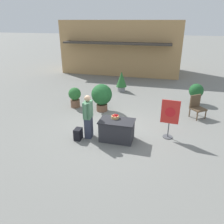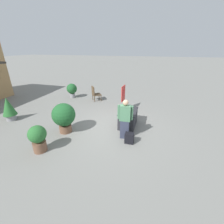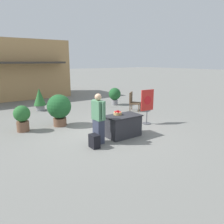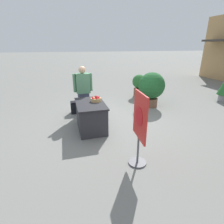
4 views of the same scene
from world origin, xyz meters
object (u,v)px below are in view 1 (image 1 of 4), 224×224
(display_table, at_px, (117,130))
(apple_basket, at_px, (115,117))
(potted_plant_near_right, at_px, (121,80))
(potted_plant_far_left, at_px, (75,96))
(potted_plant_far_right, at_px, (196,92))
(backpack, at_px, (78,134))
(poster_board, at_px, (170,117))
(patio_chair, at_px, (197,106))
(person_visitor, at_px, (88,117))
(potted_plant_near_left, at_px, (102,96))

(display_table, relative_size, apple_basket, 4.35)
(apple_basket, height_order, potted_plant_near_right, potted_plant_near_right)
(display_table, relative_size, potted_plant_near_right, 1.04)
(potted_plant_far_left, relative_size, potted_plant_far_right, 0.96)
(backpack, xyz_separation_m, potted_plant_far_right, (4.43, 5.04, 0.41))
(backpack, relative_size, potted_plant_near_right, 0.35)
(backpack, bearing_deg, poster_board, 17.04)
(backpack, relative_size, potted_plant_far_left, 0.42)
(patio_chair, xyz_separation_m, potted_plant_near_right, (-4.05, 2.94, 0.13))
(potted_plant_far_right, bearing_deg, display_table, -123.03)
(person_visitor, relative_size, potted_plant_near_left, 1.25)
(display_table, bearing_deg, potted_plant_far_right, 56.97)
(display_table, relative_size, potted_plant_near_left, 0.95)
(person_visitor, height_order, backpack, person_visitor)
(display_table, distance_m, poster_board, 1.95)
(display_table, distance_m, potted_plant_far_left, 3.81)
(person_visitor, xyz_separation_m, potted_plant_far_left, (-1.71, 2.70, -0.26))
(potted_plant_far_left, bearing_deg, display_table, -43.70)
(display_table, xyz_separation_m, poster_board, (1.79, 0.64, 0.43))
(potted_plant_far_right, distance_m, potted_plant_near_left, 4.92)
(potted_plant_far_left, xyz_separation_m, potted_plant_far_right, (5.82, 2.09, 0.06))
(poster_board, height_order, patio_chair, poster_board)
(apple_basket, bearing_deg, potted_plant_far_left, 137.18)
(potted_plant_far_left, distance_m, potted_plant_far_right, 6.19)
(display_table, height_order, person_visitor, person_visitor)
(display_table, height_order, patio_chair, patio_chair)
(potted_plant_near_right, height_order, potted_plant_far_right, potted_plant_near_right)
(potted_plant_near_left, bearing_deg, potted_plant_far_right, 26.72)
(patio_chair, bearing_deg, display_table, -83.74)
(display_table, bearing_deg, potted_plant_near_right, 100.71)
(potted_plant_far_right, bearing_deg, potted_plant_near_left, -153.28)
(backpack, height_order, potted_plant_far_left, potted_plant_far_left)
(backpack, bearing_deg, potted_plant_far_left, 115.20)
(apple_basket, xyz_separation_m, potted_plant_far_right, (3.17, 4.54, -0.21))
(potted_plant_near_left, bearing_deg, display_table, -62.10)
(potted_plant_far_left, relative_size, potted_plant_near_right, 0.84)
(apple_basket, xyz_separation_m, backpack, (-1.26, -0.50, -0.62))
(potted_plant_near_right, xyz_separation_m, potted_plant_far_right, (4.17, -1.09, -0.04))
(backpack, height_order, potted_plant_near_left, potted_plant_near_left)
(display_table, distance_m, potted_plant_near_left, 2.86)
(potted_plant_far_left, bearing_deg, potted_plant_far_right, 19.72)
(display_table, relative_size, patio_chair, 1.25)
(potted_plant_near_right, distance_m, potted_plant_far_right, 4.31)
(potted_plant_far_right, bearing_deg, apple_basket, -124.91)
(poster_board, bearing_deg, apple_basket, -71.70)
(apple_basket, bearing_deg, potted_plant_far_right, 55.09)
(potted_plant_near_left, bearing_deg, person_visitor, -83.76)
(person_visitor, distance_m, patio_chair, 4.96)
(display_table, xyz_separation_m, potted_plant_near_left, (-1.33, 2.51, 0.37))
(potted_plant_far_right, bearing_deg, potted_plant_near_right, 165.34)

